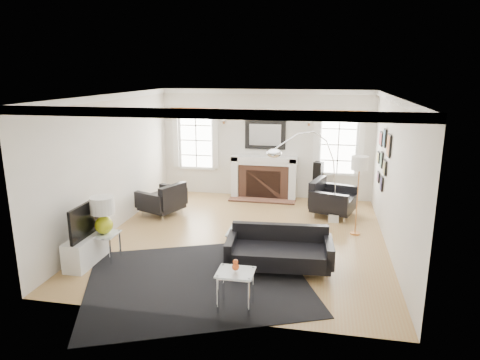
% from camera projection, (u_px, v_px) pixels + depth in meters
% --- Properties ---
extents(floor, '(6.00, 6.00, 0.00)m').
position_uv_depth(floor, '(244.00, 237.00, 8.60)').
color(floor, '#A37644').
rests_on(floor, ground).
extents(back_wall, '(5.50, 0.04, 2.80)m').
position_uv_depth(back_wall, '(265.00, 144.00, 11.11)').
color(back_wall, silver).
rests_on(back_wall, floor).
extents(front_wall, '(5.50, 0.04, 2.80)m').
position_uv_depth(front_wall, '(201.00, 221.00, 5.40)').
color(front_wall, silver).
rests_on(front_wall, floor).
extents(left_wall, '(0.04, 6.00, 2.80)m').
position_uv_depth(left_wall, '(113.00, 163.00, 8.77)').
color(left_wall, silver).
rests_on(left_wall, floor).
extents(right_wall, '(0.04, 6.00, 2.80)m').
position_uv_depth(right_wall, '(393.00, 176.00, 7.74)').
color(right_wall, silver).
rests_on(right_wall, floor).
extents(ceiling, '(5.50, 6.00, 0.02)m').
position_uv_depth(ceiling, '(244.00, 95.00, 7.91)').
color(ceiling, white).
rests_on(ceiling, back_wall).
extents(crown_molding, '(5.50, 6.00, 0.12)m').
position_uv_depth(crown_molding, '(244.00, 99.00, 7.92)').
color(crown_molding, white).
rests_on(crown_molding, back_wall).
extents(fireplace, '(1.70, 0.69, 1.11)m').
position_uv_depth(fireplace, '(264.00, 178.00, 11.12)').
color(fireplace, white).
rests_on(fireplace, floor).
extents(mantel_mirror, '(1.05, 0.07, 0.75)m').
position_uv_depth(mantel_mirror, '(265.00, 135.00, 11.00)').
color(mantel_mirror, black).
rests_on(mantel_mirror, back_wall).
extents(window_left, '(1.24, 0.15, 1.62)m').
position_uv_depth(window_left, '(196.00, 140.00, 11.39)').
color(window_left, white).
rests_on(window_left, back_wall).
extents(window_right, '(1.24, 0.15, 1.62)m').
position_uv_depth(window_right, '(338.00, 144.00, 10.70)').
color(window_right, white).
rests_on(window_right, back_wall).
extents(gallery_wall, '(0.04, 1.73, 1.29)m').
position_uv_depth(gallery_wall, '(383.00, 155.00, 8.94)').
color(gallery_wall, black).
rests_on(gallery_wall, right_wall).
extents(tv_unit, '(0.35, 1.00, 1.09)m').
position_uv_depth(tv_unit, '(87.00, 245.00, 7.36)').
color(tv_unit, white).
rests_on(tv_unit, floor).
extents(area_rug, '(4.23, 3.92, 0.01)m').
position_uv_depth(area_rug, '(197.00, 281.00, 6.77)').
color(area_rug, black).
rests_on(area_rug, floor).
extents(sofa, '(1.80, 0.93, 0.57)m').
position_uv_depth(sofa, '(279.00, 251.00, 7.16)').
color(sofa, black).
rests_on(sofa, floor).
extents(armchair_left, '(1.10, 1.16, 0.62)m').
position_uv_depth(armchair_left, '(164.00, 200.00, 9.86)').
color(armchair_left, black).
rests_on(armchair_left, floor).
extents(armchair_right, '(1.14, 1.22, 0.68)m').
position_uv_depth(armchair_right, '(331.00, 200.00, 9.80)').
color(armchair_right, black).
rests_on(armchair_right, floor).
extents(coffee_table, '(0.82, 0.82, 0.37)m').
position_uv_depth(coffee_table, '(251.00, 231.00, 8.00)').
color(coffee_table, silver).
rests_on(coffee_table, floor).
extents(side_table_left, '(0.44, 0.44, 0.49)m').
position_uv_depth(side_table_left, '(105.00, 239.00, 7.48)').
color(side_table_left, silver).
rests_on(side_table_left, floor).
extents(nesting_table, '(0.51, 0.43, 0.56)m').
position_uv_depth(nesting_table, '(236.00, 279.00, 5.90)').
color(nesting_table, silver).
rests_on(nesting_table, floor).
extents(gourd_lamp, '(0.41, 0.41, 0.66)m').
position_uv_depth(gourd_lamp, '(103.00, 213.00, 7.36)').
color(gourd_lamp, '#BBC418').
rests_on(gourd_lamp, side_table_left).
extents(orange_vase, '(0.10, 0.10, 0.16)m').
position_uv_depth(orange_vase, '(236.00, 265.00, 5.85)').
color(orange_vase, '#DD531C').
rests_on(orange_vase, nesting_table).
extents(arc_floor_lamp, '(1.50, 1.39, 2.12)m').
position_uv_depth(arc_floor_lamp, '(306.00, 175.00, 8.88)').
color(arc_floor_lamp, white).
rests_on(arc_floor_lamp, floor).
extents(stick_floor_lamp, '(0.33, 0.33, 1.62)m').
position_uv_depth(stick_floor_lamp, '(360.00, 167.00, 8.41)').
color(stick_floor_lamp, '#BA7940').
rests_on(stick_floor_lamp, floor).
extents(speaker_tower, '(0.27, 0.27, 1.05)m').
position_uv_depth(speaker_tower, '(318.00, 182.00, 10.73)').
color(speaker_tower, black).
rests_on(speaker_tower, floor).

